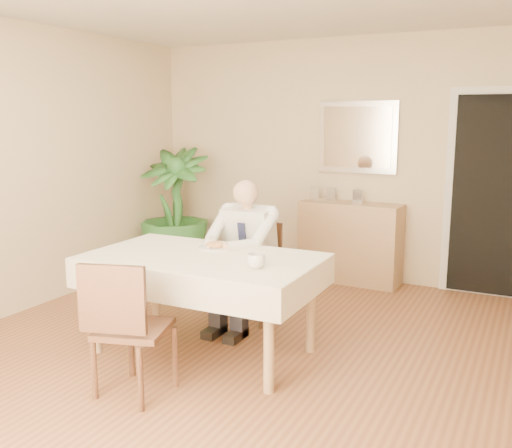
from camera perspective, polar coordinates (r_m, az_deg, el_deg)
The scene contains 17 objects.
room at distance 4.02m, azimuth -2.24°, elevation 4.09°, with size 5.00×5.02×2.60m.
doorway at distance 6.02m, azimuth 22.82°, elevation 2.55°, with size 0.96×0.07×2.10m.
mirror at distance 6.23m, azimuth 10.10°, elevation 8.53°, with size 0.86×0.04×0.76m.
dining_table at distance 4.25m, azimuth -5.35°, elevation -4.27°, with size 1.72×1.03×0.75m.
chair_far at distance 5.04m, azimuth -0.03°, elevation -4.13°, with size 0.41×0.41×0.85m.
chair_near at distance 3.68m, azimuth -12.95°, elevation -9.56°, with size 0.53×0.53×0.90m.
seated_man at distance 4.74m, azimuth -1.57°, elevation -2.38°, with size 0.48×0.72×1.24m.
plate at distance 4.43m, azimuth -4.11°, elevation -2.39°, with size 0.26×0.26×0.02m, color white.
food at distance 4.43m, azimuth -4.12°, elevation -2.11°, with size 0.14×0.14×0.06m, color #9B6539.
knife at distance 4.36m, azimuth -4.07°, elevation -2.38°, with size 0.01×0.01×0.13m, color silver.
fork at distance 4.40m, azimuth -4.96°, elevation -2.27°, with size 0.01×0.01×0.13m, color silver.
coffee_mug at distance 3.85m, azimuth 0.03°, elevation -3.72°, with size 0.12×0.12×0.10m, color white.
sideboard at distance 6.23m, azimuth 9.37°, elevation -1.83°, with size 1.08×0.37×0.86m, color tan.
photo_frame_left at distance 6.32m, azimuth 5.85°, elevation 3.07°, with size 0.10×0.02×0.14m, color silver.
photo_frame_center at distance 6.27m, azimuth 7.51°, elevation 2.97°, with size 0.10×0.02×0.14m, color silver.
photo_frame_right at distance 6.14m, azimuth 10.12°, elevation 2.74°, with size 0.10×0.02×0.14m, color silver.
potted_palm at distance 6.65m, azimuth -8.14°, elevation 1.43°, with size 0.79×0.79×1.42m, color #22521F.
Camera 1 is at (1.93, -3.50, 1.75)m, focal length 40.00 mm.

